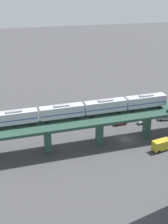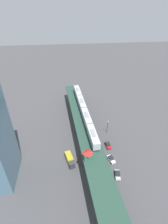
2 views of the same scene
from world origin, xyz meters
name	(u,v)px [view 1 (image 1 of 2)]	position (x,y,z in m)	size (l,w,h in m)	color
ground_plane	(126,139)	(0.00, 0.00, 0.00)	(400.00, 400.00, 0.00)	#424244
elevated_viaduct	(127,117)	(0.01, -0.20, 7.36)	(15.37, 92.37, 8.60)	#244135
subway_train	(84,109)	(-0.43, -12.76, 11.14)	(6.60, 49.87, 4.45)	#ADB2BA
street_car_red	(120,122)	(-9.65, 1.26, 0.94)	(2.39, 4.60, 1.89)	#AD1E1E
street_car_white	(144,120)	(-9.09, 9.26, 0.94)	(3.06, 4.74, 1.89)	silver
street_car_silver	(164,117)	(-9.71, 16.89, 0.94)	(2.45, 4.62, 1.89)	#B7BABF
delivery_truck	(164,144)	(7.72, 8.25, 1.76)	(3.90, 7.53, 3.20)	#333338
street_lamp	(90,114)	(-11.32, -8.23, 4.11)	(0.44, 0.44, 6.94)	black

